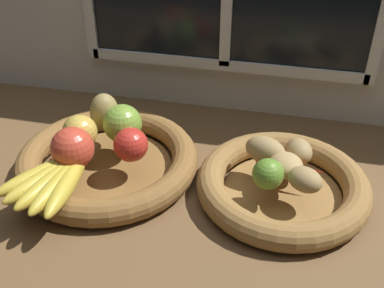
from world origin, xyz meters
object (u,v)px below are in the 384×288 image
object	(u,v)px
potato_small	(305,180)
potato_large	(286,165)
pear_brown	(105,112)
potato_back	(299,151)
fruit_bowl_right	(283,186)
chili_pepper	(291,167)
apple_golden_left	(80,132)
apple_green_back	(123,124)
lime_near	(268,174)
banana_bunch_front	(54,179)
apple_red_front	(72,148)
potato_oblong	(265,150)
fruit_bowl_left	(108,161)
apple_red_right	(131,145)

from	to	relation	value
potato_small	potato_large	bearing A→B (deg)	135.00
pear_brown	potato_back	size ratio (longest dim) A/B	1.36
fruit_bowl_right	chili_pepper	distance (cm)	3.95
potato_small	potato_large	distance (cm)	4.95
apple_golden_left	apple_green_back	xyz separation A→B (cm)	(7.35, 3.97, 0.49)
fruit_bowl_right	apple_green_back	bearing A→B (deg)	172.79
apple_golden_left	lime_near	size ratio (longest dim) A/B	1.22
apple_green_back	banana_bunch_front	world-z (taller)	apple_green_back
fruit_bowl_right	pear_brown	bearing A→B (deg)	169.33
fruit_bowl_right	potato_small	distance (cm)	6.91
fruit_bowl_right	banana_bunch_front	distance (cm)	41.28
apple_red_front	potato_large	xyz separation A→B (cm)	(38.16, 6.20, -1.92)
apple_red_front	apple_green_back	bearing A→B (deg)	60.20
banana_bunch_front	potato_oblong	world-z (taller)	potato_oblong
apple_red_front	banana_bunch_front	size ratio (longest dim) A/B	0.42
apple_golden_left	chili_pepper	distance (cm)	40.72
potato_oblong	chili_pepper	bearing A→B (deg)	-21.38
lime_near	pear_brown	bearing A→B (deg)	161.87
fruit_bowl_left	potato_back	distance (cm)	37.35
apple_red_right	apple_red_front	bearing A→B (deg)	-155.03
fruit_bowl_left	potato_back	xyz separation A→B (cm)	(36.72, 4.82, 4.91)
apple_red_right	banana_bunch_front	bearing A→B (deg)	-134.16
apple_green_back	potato_small	bearing A→B (deg)	-11.97
apple_red_right	pear_brown	bearing A→B (deg)	134.52
apple_red_front	lime_near	distance (cm)	35.41
fruit_bowl_left	chili_pepper	bearing A→B (deg)	1.81
banana_bunch_front	potato_small	size ratio (longest dim) A/B	3.00
apple_red_front	potato_oblong	world-z (taller)	apple_red_front
potato_back	potato_oblong	world-z (taller)	potato_oblong
apple_red_right	potato_back	size ratio (longest dim) A/B	1.08
pear_brown	potato_small	world-z (taller)	pear_brown
potato_small	lime_near	world-z (taller)	lime_near
fruit_bowl_left	potato_large	size ratio (longest dim) A/B	5.52
fruit_bowl_right	potato_large	xyz separation A→B (cm)	(0.00, -0.00, 4.78)
potato_small	apple_red_right	bearing A→B (deg)	176.87
lime_near	chili_pepper	distance (cm)	6.85
fruit_bowl_right	chili_pepper	size ratio (longest dim) A/B	2.52
fruit_bowl_right	potato_oblong	distance (cm)	7.27
lime_near	chili_pepper	world-z (taller)	lime_near
fruit_bowl_left	potato_oblong	bearing A→B (deg)	5.72
apple_red_right	potato_small	world-z (taller)	apple_red_right
apple_green_back	pear_brown	bearing A→B (deg)	149.28
apple_red_right	potato_small	xyz separation A→B (cm)	(32.10, -1.76, -1.17)
pear_brown	potato_large	bearing A→B (deg)	-10.67
apple_green_back	pear_brown	size ratio (longest dim) A/B	0.94
apple_green_back	banana_bunch_front	distance (cm)	18.10
apple_green_back	apple_red_right	bearing A→B (deg)	-57.73
apple_green_back	potato_small	world-z (taller)	apple_green_back
apple_green_back	apple_red_front	bearing A→B (deg)	-119.80
chili_pepper	fruit_bowl_right	bearing A→B (deg)	-126.12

